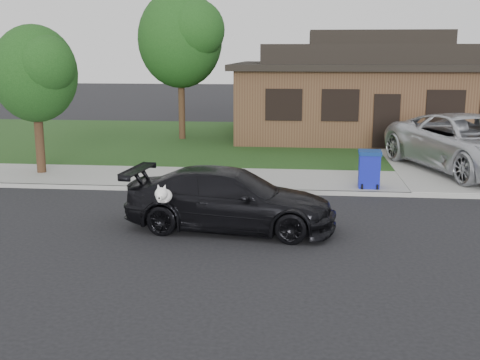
# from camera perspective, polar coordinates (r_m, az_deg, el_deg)

# --- Properties ---
(ground) EXTENTS (120.00, 120.00, 0.00)m
(ground) POSITION_cam_1_polar(r_m,az_deg,el_deg) (13.44, 2.53, -4.75)
(ground) COLOR black
(ground) RESTS_ON ground
(sidewalk) EXTENTS (60.00, 3.00, 0.12)m
(sidewalk) POSITION_cam_1_polar(r_m,az_deg,el_deg) (18.27, 3.48, -0.03)
(sidewalk) COLOR gray
(sidewalk) RESTS_ON ground
(curb) EXTENTS (60.00, 0.12, 0.12)m
(curb) POSITION_cam_1_polar(r_m,az_deg,el_deg) (16.80, 3.25, -1.10)
(curb) COLOR gray
(curb) RESTS_ON ground
(lawn) EXTENTS (60.00, 13.00, 0.13)m
(lawn) POSITION_cam_1_polar(r_m,az_deg,el_deg) (26.14, 4.25, 3.66)
(lawn) COLOR #193814
(lawn) RESTS_ON ground
(driveway) EXTENTS (4.50, 13.00, 0.14)m
(driveway) POSITION_cam_1_polar(r_m,az_deg,el_deg) (23.75, 18.66, 2.21)
(driveway) COLOR gray
(driveway) RESTS_ON ground
(sedan) EXTENTS (4.85, 2.52, 1.36)m
(sedan) POSITION_cam_1_polar(r_m,az_deg,el_deg) (13.35, -0.93, -1.84)
(sedan) COLOR black
(sedan) RESTS_ON ground
(minivan) EXTENTS (5.00, 7.11, 1.80)m
(minivan) POSITION_cam_1_polar(r_m,az_deg,el_deg) (20.35, 20.95, 3.25)
(minivan) COLOR silver
(minivan) RESTS_ON driveway
(recycling_bin) EXTENTS (0.66, 0.69, 1.05)m
(recycling_bin) POSITION_cam_1_polar(r_m,az_deg,el_deg) (17.34, 12.16, 1.05)
(recycling_bin) COLOR #0E169A
(recycling_bin) RESTS_ON sidewalk
(house) EXTENTS (12.60, 8.60, 4.65)m
(house) POSITION_cam_1_polar(r_m,az_deg,el_deg) (28.08, 12.72, 8.23)
(house) COLOR #422B1C
(house) RESTS_ON ground
(tree_0) EXTENTS (3.78, 3.60, 6.34)m
(tree_0) POSITION_cam_1_polar(r_m,az_deg,el_deg) (26.22, -5.37, 13.34)
(tree_0) COLOR #332114
(tree_0) RESTS_ON ground
(tree_2) EXTENTS (2.73, 2.60, 4.59)m
(tree_2) POSITION_cam_1_polar(r_m,az_deg,el_deg) (19.71, -18.67, 9.66)
(tree_2) COLOR #332114
(tree_2) RESTS_ON ground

